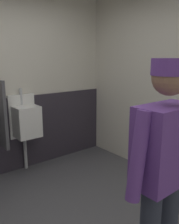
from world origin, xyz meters
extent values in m
cube|color=white|center=(0.37, 1.69, 0.83)|extent=(0.40, 0.05, 0.65)
cube|color=white|center=(0.37, 1.52, 0.78)|extent=(0.34, 0.30, 0.45)
cylinder|color=#B7BABF|center=(0.37, 1.68, 1.12)|extent=(0.04, 0.04, 0.24)
cylinder|color=#B7BABF|center=(0.37, 1.65, 0.28)|extent=(0.05, 0.05, 0.55)
cube|color=#4C4C51|center=(-0.01, 1.49, 0.95)|extent=(0.04, 0.40, 0.90)
cube|color=#60388C|center=(0.32, -0.78, 1.11)|extent=(0.45, 0.24, 0.54)
cylinder|color=#60388C|center=(0.05, -0.78, 1.10)|extent=(0.17, 0.09, 0.56)
sphere|color=#8C664C|center=(0.32, -0.78, 1.55)|extent=(0.23, 0.23, 0.23)
cylinder|color=#60388C|center=(0.32, -0.78, 1.62)|extent=(0.24, 0.24, 0.10)
camera|label=1|loc=(-1.00, -1.62, 1.67)|focal=38.07mm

